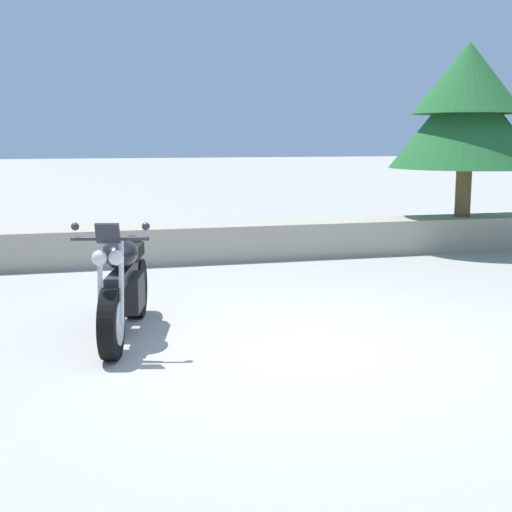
# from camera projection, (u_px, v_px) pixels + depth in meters

# --- Properties ---
(ground_plane) EXTENTS (120.00, 120.00, 0.00)m
(ground_plane) POSITION_uv_depth(u_px,v_px,m) (304.00, 347.00, 6.42)
(ground_plane) COLOR #A3A099
(stone_wall) EXTENTS (36.00, 0.80, 0.55)m
(stone_wall) POSITION_uv_depth(u_px,v_px,m) (204.00, 242.00, 10.95)
(stone_wall) COLOR #A89E89
(stone_wall) RESTS_ON ground
(motorcycle_black_centre) EXTENTS (0.80, 2.04, 1.18)m
(motorcycle_black_centre) POSITION_uv_depth(u_px,v_px,m) (123.00, 286.00, 6.70)
(motorcycle_black_centre) COLOR black
(motorcycle_black_centre) RESTS_ON ground
(pine_tree_far_left) EXTENTS (2.53, 2.53, 2.88)m
(pine_tree_far_left) POSITION_uv_depth(u_px,v_px,m) (467.00, 108.00, 11.74)
(pine_tree_far_left) COLOR brown
(pine_tree_far_left) RESTS_ON stone_wall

